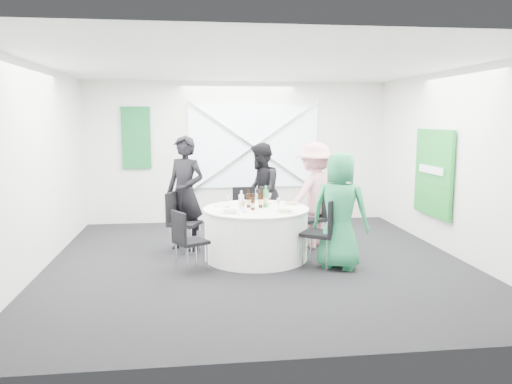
{
  "coord_description": "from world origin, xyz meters",
  "views": [
    {
      "loc": [
        -0.91,
        -6.99,
        2.06
      ],
      "look_at": [
        0.0,
        0.2,
        1.0
      ],
      "focal_mm": 35.0,
      "sensor_mm": 36.0,
      "label": 1
    }
  ],
  "objects": [
    {
      "name": "beer_bottle_c",
      "position": [
        0.07,
        0.22,
        0.87
      ],
      "size": [
        0.06,
        0.06,
        0.28
      ],
      "color": "#341909",
      "rests_on": "banquet_table"
    },
    {
      "name": "banquet_table",
      "position": [
        0.0,
        0.2,
        0.38
      ],
      "size": [
        1.56,
        1.56,
        0.76
      ],
      "color": "white",
      "rests_on": "floor"
    },
    {
      "name": "knife_e",
      "position": [
        0.35,
        0.66,
        0.76
      ],
      "size": [
        0.1,
        0.13,
        0.01
      ],
      "primitive_type": "cube",
      "rotation": [
        0.0,
        0.0,
        0.62
      ],
      "color": "silver",
      "rests_on": "banquet_table"
    },
    {
      "name": "plate_front_right",
      "position": [
        0.36,
        -0.19,
        0.78
      ],
      "size": [
        0.27,
        0.27,
        0.04
      ],
      "color": "white",
      "rests_on": "banquet_table"
    },
    {
      "name": "knife_b",
      "position": [
        -0.55,
        0.38,
        0.76
      ],
      "size": [
        0.1,
        0.13,
        0.01
      ],
      "primitive_type": "cube",
      "rotation": [
        0.0,
        0.0,
        2.53
      ],
      "color": "silver",
      "rests_on": "banquet_table"
    },
    {
      "name": "chair_back_left",
      "position": [
        -1.14,
        0.67,
        0.56
      ],
      "size": [
        0.57,
        0.56,
        0.95
      ],
      "rotation": [
        0.0,
        0.0,
        1.18
      ],
      "color": "black",
      "rests_on": "floor"
    },
    {
      "name": "chair_back_right",
      "position": [
        0.96,
        0.65,
        0.59
      ],
      "size": [
        0.61,
        0.6,
        1.0
      ],
      "rotation": [
        0.0,
        0.0,
        -1.14
      ],
      "color": "black",
      "rests_on": "floor"
    },
    {
      "name": "wine_glass_b",
      "position": [
        0.25,
        0.54,
        0.88
      ],
      "size": [
        0.07,
        0.07,
        0.17
      ],
      "color": "white",
      "rests_on": "banquet_table"
    },
    {
      "name": "green_water_bottle",
      "position": [
        0.15,
        0.26,
        0.89
      ],
      "size": [
        0.08,
        0.08,
        0.32
      ],
      "color": "green",
      "rests_on": "banquet_table"
    },
    {
      "name": "wine_glass_d",
      "position": [
        -0.21,
        -0.1,
        0.88
      ],
      "size": [
        0.07,
        0.07,
        0.17
      ],
      "color": "white",
      "rests_on": "banquet_table"
    },
    {
      "name": "person_woman_green",
      "position": [
        1.08,
        -0.44,
        0.81
      ],
      "size": [
        0.95,
        0.85,
        1.63
      ],
      "primitive_type": "imported",
      "rotation": [
        0.0,
        0.0,
        2.61
      ],
      "color": "#238351",
      "rests_on": "floor"
    },
    {
      "name": "plate_front_left",
      "position": [
        -0.45,
        -0.08,
        0.77
      ],
      "size": [
        0.27,
        0.27,
        0.01
      ],
      "color": "white",
      "rests_on": "banquet_table"
    },
    {
      "name": "wall_back",
      "position": [
        0.0,
        3.0,
        1.4
      ],
      "size": [
        6.0,
        0.0,
        6.0
      ],
      "primitive_type": "plane",
      "rotation": [
        1.57,
        0.0,
        0.0
      ],
      "color": "silver",
      "rests_on": "floor"
    },
    {
      "name": "wine_glass_a",
      "position": [
        0.3,
        -0.01,
        0.88
      ],
      "size": [
        0.07,
        0.07,
        0.17
      ],
      "color": "white",
      "rests_on": "banquet_table"
    },
    {
      "name": "knife_c",
      "position": [
        0.51,
        -0.06,
        0.76
      ],
      "size": [
        0.12,
        0.12,
        0.01
      ],
      "primitive_type": "cube",
      "rotation": [
        0.0,
        0.0,
        -0.77
      ],
      "color": "silver",
      "rests_on": "banquet_table"
    },
    {
      "name": "ceiling",
      "position": [
        0.0,
        0.0,
        2.8
      ],
      "size": [
        6.0,
        6.0,
        0.0
      ],
      "primitive_type": "plane",
      "rotation": [
        3.14,
        0.0,
        0.0
      ],
      "color": "white",
      "rests_on": "wall_back"
    },
    {
      "name": "green_banner",
      "position": [
        -2.0,
        2.95,
        1.7
      ],
      "size": [
        0.55,
        0.04,
        1.2
      ],
      "primitive_type": "cube",
      "color": "#14682B",
      "rests_on": "wall_back"
    },
    {
      "name": "fork_e",
      "position": [
        0.56,
        0.35,
        0.76
      ],
      "size": [
        0.09,
        0.13,
        0.01
      ],
      "primitive_type": "cube",
      "rotation": [
        0.0,
        0.0,
        0.56
      ],
      "color": "silver",
      "rests_on": "banquet_table"
    },
    {
      "name": "napkin",
      "position": [
        -0.42,
        -0.16,
        0.8
      ],
      "size": [
        0.19,
        0.13,
        0.05
      ],
      "primitive_type": "cube",
      "rotation": [
        0.0,
        0.0,
        0.01
      ],
      "color": "white",
      "rests_on": "plate_front_left"
    },
    {
      "name": "clear_water_bottle",
      "position": [
        -0.23,
        0.11,
        0.87
      ],
      "size": [
        0.08,
        0.08,
        0.28
      ],
      "color": "white",
      "rests_on": "banquet_table"
    },
    {
      "name": "beer_bottle_d",
      "position": [
        -0.07,
        0.05,
        0.85
      ],
      "size": [
        0.06,
        0.06,
        0.24
      ],
      "color": "#341909",
      "rests_on": "banquet_table"
    },
    {
      "name": "chair_front_left",
      "position": [
        -1.02,
        -0.37,
        0.49
      ],
      "size": [
        0.53,
        0.52,
        0.85
      ],
      "rotation": [
        0.0,
        0.0,
        2.08
      ],
      "color": "black",
      "rests_on": "floor"
    },
    {
      "name": "plate_back_right",
      "position": [
        0.57,
        0.41,
        0.78
      ],
      "size": [
        0.29,
        0.29,
        0.04
      ],
      "color": "white",
      "rests_on": "banquet_table"
    },
    {
      "name": "beer_bottle_a",
      "position": [
        -0.1,
        0.26,
        0.86
      ],
      "size": [
        0.06,
        0.06,
        0.26
      ],
      "color": "#341909",
      "rests_on": "banquet_table"
    },
    {
      "name": "wine_glass_c",
      "position": [
        -0.41,
        0.3,
        0.88
      ],
      "size": [
        0.07,
        0.07,
        0.17
      ],
      "color": "white",
      "rests_on": "banquet_table"
    },
    {
      "name": "person_woman_pink",
      "position": [
        1.02,
        0.76,
        0.85
      ],
      "size": [
        1.2,
        0.97,
        1.69
      ],
      "primitive_type": "imported",
      "rotation": [
        0.0,
        0.0,
        -2.64
      ],
      "color": "pink",
      "rests_on": "floor"
    },
    {
      "name": "fork_c",
      "position": [
        0.33,
        -0.27,
        0.76
      ],
      "size": [
        0.1,
        0.13,
        0.01
      ],
      "primitive_type": "cube",
      "rotation": [
        0.0,
        0.0,
        -0.66
      ],
      "color": "silver",
      "rests_on": "banquet_table"
    },
    {
      "name": "wall_right",
      "position": [
        3.0,
        0.0,
        1.4
      ],
      "size": [
        0.0,
        6.0,
        6.0
      ],
      "primitive_type": "plane",
      "rotation": [
        1.57,
        0.0,
        -1.57
      ],
      "color": "silver",
      "rests_on": "floor"
    },
    {
      "name": "chair_front_right",
      "position": [
        0.9,
        -0.39,
        0.57
      ],
      "size": [
        0.61,
        0.61,
        0.97
      ],
      "rotation": [
        0.0,
        0.0,
        4.13
      ],
      "color": "black",
      "rests_on": "floor"
    },
    {
      "name": "floor",
      "position": [
        0.0,
        0.0,
        0.0
      ],
      "size": [
        6.0,
        6.0,
        0.0
      ],
      "primitive_type": "plane",
      "color": "black",
      "rests_on": "ground"
    },
    {
      "name": "beer_bottle_b",
      "position": [
        0.08,
        0.31,
        0.86
      ],
      "size": [
        0.06,
        0.06,
        0.26
      ],
      "color": "#341909",
      "rests_on": "banquet_table"
    },
    {
      "name": "plate_back_left",
      "position": [
        -0.46,
        0.47,
        0.77
      ],
      "size": [
        0.28,
        0.28,
        0.01
      ],
      "color": "white",
      "rests_on": "banquet_table"
    },
    {
      "name": "window_brace_a",
      "position": [
        0.3,
        2.92,
        1.5
      ],
      "size": [
        2.63,
        0.05,
        1.84
      ],
      "primitive_type": "cube",
      "rotation": [
        0.0,
        0.97,
        0.0
      ],
      "color": "silver",
      "rests_on": "window_panel"
    },
    {
      "name": "wall_front",
      "position": [
        0.0,
        -3.0,
        1.4
      ],
      "size": [
        6.0,
        0.0,
        6.0
      ],
      "primitive_type": "plane",
      "rotation": [
        -1.57,
        0.0,
        0.0
      ],
      "color": "silver",
      "rests_on": "floor"
    },
    {
      "name": "chair_back",
      "position": [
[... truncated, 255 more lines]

